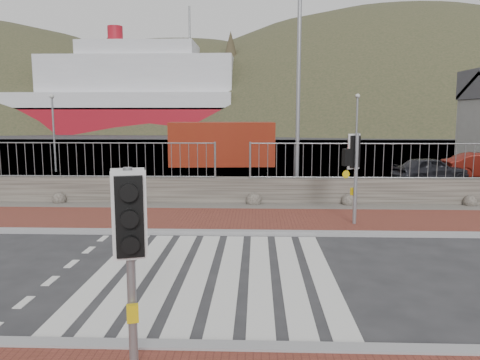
{
  "coord_description": "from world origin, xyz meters",
  "views": [
    {
      "loc": [
        0.83,
        -8.72,
        3.09
      ],
      "look_at": [
        0.41,
        3.0,
        1.43
      ],
      "focal_mm": 35.0,
      "sensor_mm": 36.0,
      "label": 1
    }
  ],
  "objects_px": {
    "shipping_container": "(222,144)",
    "traffic_signal_far": "(355,159)",
    "car_a": "(430,169)",
    "streetlight": "(302,71)",
    "ferry": "(102,100)",
    "traffic_signal_near": "(130,232)"
  },
  "relations": [
    {
      "from": "shipping_container",
      "to": "traffic_signal_far",
      "type": "bearing_deg",
      "value": -76.99
    },
    {
      "from": "traffic_signal_far",
      "to": "car_a",
      "type": "distance_m",
      "value": 10.27
    },
    {
      "from": "streetlight",
      "to": "traffic_signal_far",
      "type": "bearing_deg",
      "value": -91.68
    },
    {
      "from": "streetlight",
      "to": "car_a",
      "type": "height_order",
      "value": "streetlight"
    },
    {
      "from": "shipping_container",
      "to": "car_a",
      "type": "relative_size",
      "value": 1.84
    },
    {
      "from": "traffic_signal_far",
      "to": "shipping_container",
      "type": "bearing_deg",
      "value": -97.05
    },
    {
      "from": "shipping_container",
      "to": "car_a",
      "type": "bearing_deg",
      "value": -38.2
    },
    {
      "from": "ferry",
      "to": "streetlight",
      "type": "relative_size",
      "value": 6.15
    },
    {
      "from": "ferry",
      "to": "car_a",
      "type": "relative_size",
      "value": 14.77
    },
    {
      "from": "traffic_signal_near",
      "to": "car_a",
      "type": "xyz_separation_m",
      "value": [
        9.28,
        16.6,
        -1.24
      ]
    },
    {
      "from": "traffic_signal_far",
      "to": "streetlight",
      "type": "relative_size",
      "value": 0.32
    },
    {
      "from": "traffic_signal_far",
      "to": "ferry",
      "type": "bearing_deg",
      "value": -90.46
    },
    {
      "from": "traffic_signal_near",
      "to": "streetlight",
      "type": "relative_size",
      "value": 0.31
    },
    {
      "from": "traffic_signal_near",
      "to": "shipping_container",
      "type": "distance_m",
      "value": 23.41
    },
    {
      "from": "traffic_signal_far",
      "to": "car_a",
      "type": "relative_size",
      "value": 0.76
    },
    {
      "from": "traffic_signal_near",
      "to": "streetlight",
      "type": "xyz_separation_m",
      "value": [
        2.95,
        12.0,
        2.75
      ]
    },
    {
      "from": "streetlight",
      "to": "ferry",
      "type": "bearing_deg",
      "value": 97.92
    },
    {
      "from": "traffic_signal_near",
      "to": "traffic_signal_far",
      "type": "xyz_separation_m",
      "value": [
        4.03,
        7.86,
        0.04
      ]
    },
    {
      "from": "traffic_signal_near",
      "to": "traffic_signal_far",
      "type": "height_order",
      "value": "traffic_signal_far"
    },
    {
      "from": "traffic_signal_far",
      "to": "shipping_container",
      "type": "height_order",
      "value": "shipping_container"
    },
    {
      "from": "traffic_signal_near",
      "to": "ferry",
      "type": "bearing_deg",
      "value": 92.02
    },
    {
      "from": "traffic_signal_near",
      "to": "traffic_signal_far",
      "type": "relative_size",
      "value": 0.98
    }
  ]
}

